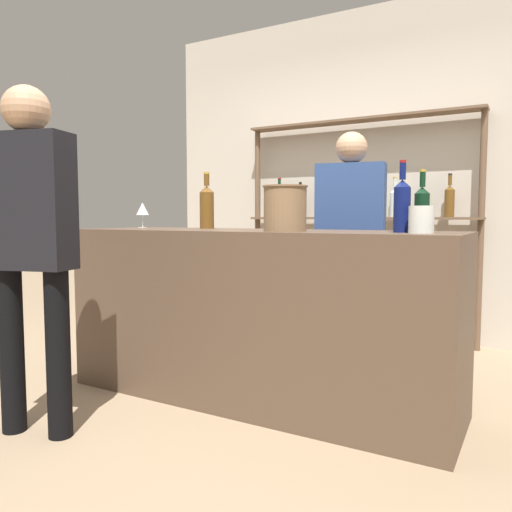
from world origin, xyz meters
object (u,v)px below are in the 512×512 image
wine_glass (143,209)px  server_behind_counter (350,233)px  cork_jar (421,220)px  counter_bottle_0 (422,208)px  ice_bucket (285,208)px  customer_left (30,231)px  counter_bottle_1 (207,206)px  counter_bottle_2 (402,204)px

wine_glass → server_behind_counter: bearing=26.6°
wine_glass → cork_jar: size_ratio=1.39×
counter_bottle_0 → wine_glass: (-1.85, 0.11, 0.01)m
counter_bottle_0 → ice_bucket: (-0.63, -0.19, 0.00)m
cork_jar → server_behind_counter: server_behind_counter is taller
cork_jar → customer_left: 1.78m
counter_bottle_1 → server_behind_counter: bearing=41.0°
counter_bottle_2 → counter_bottle_1: bearing=171.0°
wine_glass → cork_jar: 1.90m
wine_glass → customer_left: (0.30, -1.08, -0.12)m
counter_bottle_1 → server_behind_counter: (0.72, 0.62, -0.17)m
wine_glass → ice_bucket: (1.22, -0.29, -0.01)m
ice_bucket → counter_bottle_1: bearing=157.0°
counter_bottle_2 → customer_left: size_ratio=0.21×
customer_left → server_behind_counter: customer_left is taller
counter_bottle_0 → counter_bottle_1: bearing=175.4°
server_behind_counter → customer_left: bearing=-39.4°
counter_bottle_0 → server_behind_counter: 0.96m
counter_bottle_0 → wine_glass: 1.85m
counter_bottle_2 → counter_bottle_0: bearing=52.2°
counter_bottle_1 → counter_bottle_2: counter_bottle_1 is taller
wine_glass → server_behind_counter: (1.25, 0.62, -0.16)m
counter_bottle_1 → wine_glass: counter_bottle_1 is taller
counter_bottle_0 → cork_jar: size_ratio=2.43×
counter_bottle_2 → cork_jar: (0.10, -0.07, -0.07)m
wine_glass → cork_jar: (1.88, -0.27, -0.06)m
counter_bottle_0 → server_behind_counter: size_ratio=0.19×
counter_bottle_2 → customer_left: 1.72m
counter_bottle_0 → server_behind_counter: bearing=129.5°
cork_jar → wine_glass: bearing=172.0°
counter_bottle_2 → cork_jar: bearing=-33.6°
ice_bucket → customer_left: 1.21m
counter_bottle_1 → customer_left: customer_left is taller
counter_bottle_1 → server_behind_counter: size_ratio=0.22×
counter_bottle_0 → counter_bottle_2: bearing=-127.8°
customer_left → server_behind_counter: bearing=-44.7°
counter_bottle_2 → customer_left: (-1.48, -0.88, -0.12)m
counter_bottle_2 → server_behind_counter: server_behind_counter is taller
server_behind_counter → counter_bottle_1: bearing=-59.3°
counter_bottle_2 → server_behind_counter: (-0.53, 0.82, -0.16)m
counter_bottle_0 → counter_bottle_1: counter_bottle_1 is taller
ice_bucket → server_behind_counter: server_behind_counter is taller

